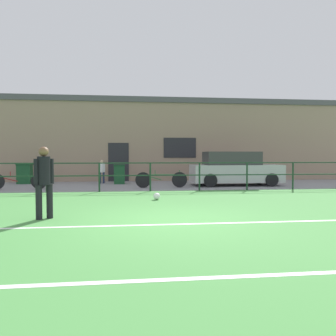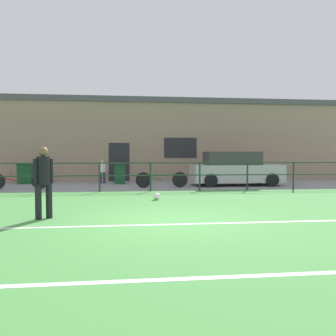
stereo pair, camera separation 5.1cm
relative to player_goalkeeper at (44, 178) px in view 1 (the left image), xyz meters
The scene contains 14 objects.
ground 2.95m from the player_goalkeeper, ahead, with size 60.00×44.00×0.04m, color #478C42.
field_line_touchline 3.06m from the player_goalkeeper, 18.89° to the right, with size 36.00×0.11×0.00m, color white.
field_line_hash 4.95m from the player_goalkeeper, 55.46° to the right, with size 36.00×0.11×0.00m, color white.
pavement_strip 8.53m from the player_goalkeeper, 71.03° to the left, with size 48.00×5.00×0.02m, color gray.
perimeter_fence 6.18m from the player_goalkeeper, 63.46° to the left, with size 36.07×0.07×1.15m.
clubhouse_facade 12.12m from the player_goalkeeper, 76.76° to the left, with size 28.00×2.56×4.62m.
player_goalkeeper is the anchor object (origin of this frame).
soccer_ball_match 4.14m from the player_goalkeeper, 46.43° to the left, with size 0.22×0.22×0.22m, color white.
spectator_child 9.24m from the player_goalkeeper, 86.46° to the left, with size 0.32×0.21×1.18m.
parked_car_red 10.11m from the player_goalkeeper, 47.36° to the left, with size 4.16×1.77×1.58m.
bicycle_parked_1 7.52m from the player_goalkeeper, 63.73° to the left, with size 2.28×0.04×0.77m.
bicycle_parked_2 7.26m from the player_goalkeeper, 111.73° to the left, with size 2.36×0.04×0.76m.
trash_bin_0 8.98m from the player_goalkeeper, 80.69° to the left, with size 0.55×0.46×0.96m.
trash_bin_1 10.03m from the player_goalkeeper, 108.72° to the left, with size 0.69×0.58×1.00m.
Camera 1 is at (-0.87, -7.33, 1.44)m, focal length 35.86 mm.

